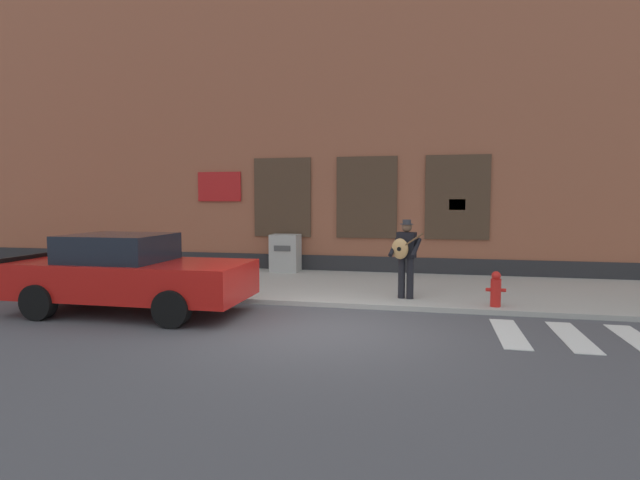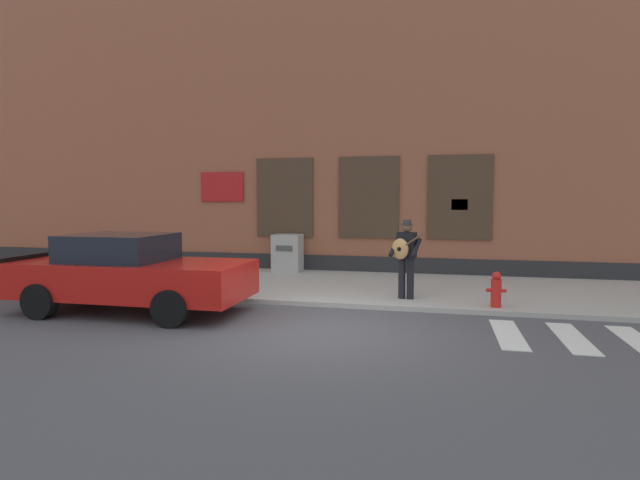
# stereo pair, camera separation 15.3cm
# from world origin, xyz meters

# --- Properties ---
(ground_plane) EXTENTS (160.00, 160.00, 0.00)m
(ground_plane) POSITION_xyz_m (0.00, 0.00, 0.00)
(ground_plane) COLOR #4C4C51
(sidewalk) EXTENTS (28.00, 4.59, 0.10)m
(sidewalk) POSITION_xyz_m (0.00, 3.96, 0.05)
(sidewalk) COLOR #ADAAA3
(sidewalk) RESTS_ON ground
(building_backdrop) EXTENTS (28.00, 4.06, 9.10)m
(building_backdrop) POSITION_xyz_m (-0.00, 8.25, 4.54)
(building_backdrop) COLOR #99563D
(building_backdrop) RESTS_ON ground
(red_car) EXTENTS (4.61, 2.01, 1.53)m
(red_car) POSITION_xyz_m (-3.90, 0.39, 0.77)
(red_car) COLOR red
(red_car) RESTS_ON ground
(busker) EXTENTS (0.72, 0.64, 1.68)m
(busker) POSITION_xyz_m (1.30, 2.44, 1.06)
(busker) COLOR black
(busker) RESTS_ON sidewalk
(utility_box) EXTENTS (0.82, 0.66, 1.08)m
(utility_box) POSITION_xyz_m (-2.32, 5.81, 0.64)
(utility_box) COLOR #ADADA8
(utility_box) RESTS_ON sidewalk
(fire_hydrant) EXTENTS (0.38, 0.20, 0.70)m
(fire_hydrant) POSITION_xyz_m (3.08, 2.02, 0.45)
(fire_hydrant) COLOR red
(fire_hydrant) RESTS_ON sidewalk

